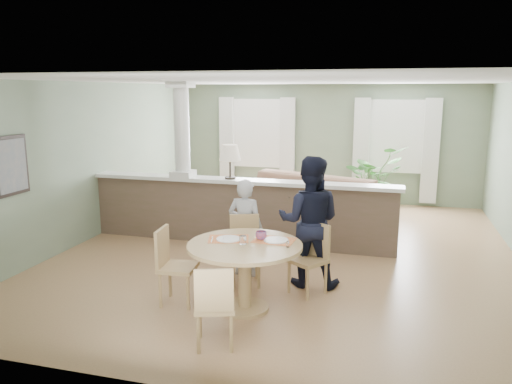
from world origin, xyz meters
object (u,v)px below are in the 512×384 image
(child_person, at_px, (245,227))
(man_person, at_px, (309,222))
(houseplant, at_px, (373,179))
(chair_far_man, at_px, (312,255))
(sofa, at_px, (303,202))
(chair_far_boy, at_px, (245,246))
(dining_table, at_px, (245,257))
(chair_side, at_px, (172,262))
(chair_near, at_px, (215,303))

(child_person, height_order, man_person, man_person)
(houseplant, height_order, man_person, man_person)
(chair_far_man, height_order, child_person, child_person)
(sofa, bearing_deg, child_person, -77.08)
(chair_far_boy, distance_m, man_person, 0.93)
(sofa, relative_size, dining_table, 2.41)
(sofa, xyz_separation_m, child_person, (-0.31, -2.77, 0.21))
(chair_far_boy, bearing_deg, chair_side, -146.74)
(chair_near, relative_size, child_person, 0.64)
(child_person, xyz_separation_m, man_person, (0.92, -0.12, 0.18))
(houseplant, distance_m, chair_near, 6.57)
(chair_far_man, bearing_deg, child_person, -165.84)
(houseplant, xyz_separation_m, chair_near, (-1.25, -6.45, -0.22))
(chair_far_man, xyz_separation_m, child_person, (-0.99, 0.37, 0.19))
(child_person, bearing_deg, houseplant, -104.92)
(chair_near, height_order, child_person, child_person)
(dining_table, height_order, chair_near, dining_table)
(dining_table, distance_m, chair_near, 0.98)
(chair_far_man, xyz_separation_m, man_person, (-0.08, 0.25, 0.37))
(dining_table, height_order, man_person, man_person)
(houseplant, bearing_deg, child_person, -109.45)
(chair_side, bearing_deg, houseplant, -26.48)
(child_person, bearing_deg, chair_far_boy, 110.09)
(child_person, bearing_deg, man_person, 177.00)
(child_person, bearing_deg, dining_table, 111.16)
(chair_near, xyz_separation_m, child_person, (-0.30, 2.07, 0.20))
(chair_far_boy, xyz_separation_m, chair_far_man, (0.92, -0.10, -0.01))
(chair_far_man, height_order, chair_near, chair_far_man)
(chair_far_boy, bearing_deg, chair_near, -102.76)
(dining_table, distance_m, chair_far_boy, 0.88)
(sofa, bearing_deg, chair_far_boy, -75.08)
(chair_far_boy, xyz_separation_m, chair_side, (-0.66, -0.88, 0.01))
(chair_far_man, bearing_deg, dining_table, -97.65)
(dining_table, relative_size, chair_side, 1.43)
(sofa, xyz_separation_m, houseplant, (1.23, 1.61, 0.24))
(houseplant, bearing_deg, man_person, -97.97)
(chair_far_man, bearing_deg, chair_near, -77.72)
(sofa, xyz_separation_m, chair_far_man, (0.68, -3.14, 0.03))
(dining_table, bearing_deg, chair_side, -176.95)
(man_person, bearing_deg, chair_far_man, 104.53)
(dining_table, xyz_separation_m, child_person, (-0.33, 1.10, 0.04))
(chair_near, bearing_deg, chair_far_boy, -101.85)
(man_person, bearing_deg, chair_near, 69.48)
(chair_side, bearing_deg, sofa, -18.31)
(chair_side, xyz_separation_m, child_person, (0.58, 1.15, 0.17))
(chair_side, relative_size, child_person, 0.68)
(chair_side, bearing_deg, chair_far_man, -69.08)
(houseplant, relative_size, chair_far_boy, 1.54)
(chair_far_man, distance_m, chair_side, 1.76)
(sofa, relative_size, chair_near, 3.67)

